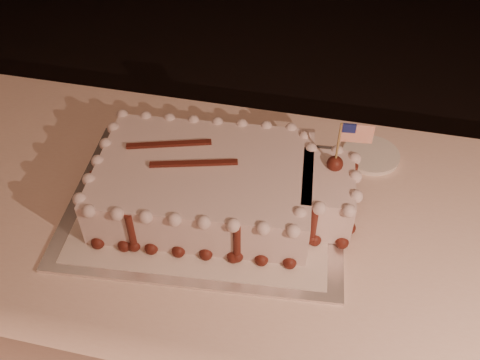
% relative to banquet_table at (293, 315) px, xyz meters
% --- Properties ---
extents(room_shell, '(6.10, 8.10, 2.90)m').
position_rel_banquet_table_xyz_m(room_shell, '(0.00, -0.60, 1.02)').
color(room_shell, black).
rests_on(room_shell, ground).
extents(banquet_table, '(2.40, 0.80, 0.75)m').
position_rel_banquet_table_xyz_m(banquet_table, '(0.00, 0.00, 0.00)').
color(banquet_table, '#F8D6C1').
rests_on(banquet_table, ground).
extents(cake_board, '(0.67, 0.53, 0.01)m').
position_rel_banquet_table_xyz_m(cake_board, '(-0.23, 0.01, 0.38)').
color(cake_board, silver).
rests_on(cake_board, banquet_table).
extents(doily, '(0.60, 0.48, 0.00)m').
position_rel_banquet_table_xyz_m(doily, '(-0.23, 0.01, 0.38)').
color(doily, silver).
rests_on(doily, cake_board).
extents(sheet_cake, '(0.60, 0.38, 0.24)m').
position_rel_banquet_table_xyz_m(sheet_cake, '(-0.20, 0.02, 0.44)').
color(sheet_cake, silver).
rests_on(sheet_cake, doily).
extents(side_plate, '(0.15, 0.15, 0.01)m').
position_rel_banquet_table_xyz_m(side_plate, '(0.13, 0.27, 0.38)').
color(side_plate, white).
rests_on(side_plate, banquet_table).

